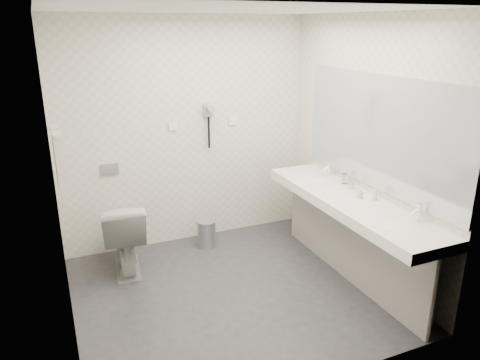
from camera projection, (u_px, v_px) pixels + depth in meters
name	position (u px, v px, depth m)	size (l,w,h in m)	color
floor	(232.00, 292.00, 4.33)	(2.80, 2.80, 0.00)	#2E2D33
ceiling	(230.00, 9.00, 3.53)	(2.80, 2.80, 0.00)	white
wall_back	(186.00, 134.00, 5.06)	(2.80, 2.80, 0.00)	silver
wall_front	(312.00, 222.00, 2.80)	(2.80, 2.80, 0.00)	silver
wall_left	(56.00, 187.00, 3.41)	(2.60, 2.60, 0.00)	silver
wall_right	(365.00, 149.00, 4.46)	(2.60, 2.60, 0.00)	silver
vanity_counter	(350.00, 203.00, 4.32)	(0.55, 2.20, 0.10)	white
vanity_panel	(349.00, 243.00, 4.47)	(0.03, 2.15, 0.75)	gray
vanity_post_near	(432.00, 298.00, 3.58)	(0.06, 0.06, 0.75)	silver
vanity_post_far	(297.00, 206.00, 5.39)	(0.06, 0.06, 0.75)	silver
mirror	(379.00, 133.00, 4.21)	(0.02, 2.20, 1.05)	#B2BCC6
basin_near	(398.00, 226.00, 3.75)	(0.40, 0.31, 0.05)	white
basin_far	(313.00, 179.00, 4.88)	(0.40, 0.31, 0.05)	white
faucet_near	(418.00, 212.00, 3.79)	(0.04, 0.04, 0.15)	silver
faucet_far	(329.00, 169.00, 4.92)	(0.04, 0.04, 0.15)	silver
soap_bottle_a	(360.00, 193.00, 4.28)	(0.05, 0.05, 0.10)	beige
soap_bottle_c	(375.00, 193.00, 4.24)	(0.05, 0.05, 0.13)	beige
glass_left	(351.00, 184.00, 4.54)	(0.06, 0.06, 0.11)	silver
glass_right	(345.00, 179.00, 4.68)	(0.06, 0.06, 0.10)	silver
toilet	(124.00, 235.00, 4.64)	(0.42, 0.74, 0.75)	white
flush_plate	(110.00, 169.00, 4.83)	(0.18, 0.02, 0.12)	#B2B5BA
pedal_bin	(206.00, 234.00, 5.20)	(0.21, 0.21, 0.29)	#B2B5BA
bin_lid	(206.00, 222.00, 5.15)	(0.21, 0.21, 0.01)	#B2B5BA
towel_rail	(55.00, 132.00, 3.81)	(0.02, 0.02, 0.62)	silver
towel_near	(60.00, 161.00, 3.76)	(0.07, 0.24, 0.48)	silver
towel_far	(58.00, 153.00, 4.00)	(0.07, 0.24, 0.48)	silver
dryer_cradle	(208.00, 110.00, 5.05)	(0.10, 0.04, 0.14)	#9B9CA1
dryer_barrel	(210.00, 108.00, 4.98)	(0.08, 0.08, 0.14)	#9B9CA1
dryer_cord	(209.00, 133.00, 5.12)	(0.02, 0.02, 0.35)	black
switch_plate_a	(173.00, 126.00, 4.96)	(0.09, 0.02, 0.09)	white
switch_plate_b	(233.00, 121.00, 5.23)	(0.09, 0.02, 0.09)	white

